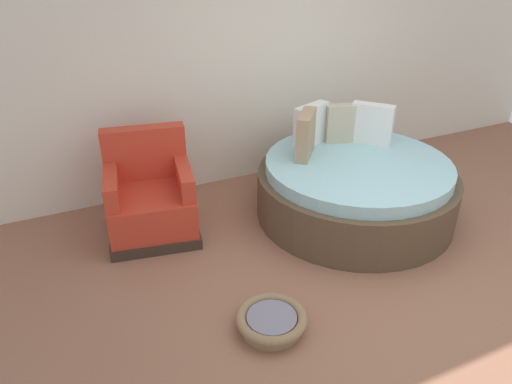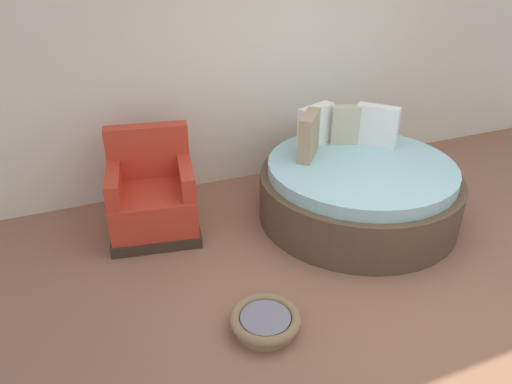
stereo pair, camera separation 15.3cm
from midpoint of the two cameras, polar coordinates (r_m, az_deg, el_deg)
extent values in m
cube|color=#936047|center=(4.08, 17.19, -10.86)|extent=(8.00, 8.00, 0.02)
cube|color=silver|center=(5.30, 3.33, 16.34)|extent=(8.00, 0.12, 2.75)
cylinder|color=brown|center=(4.78, 13.01, -0.43)|extent=(1.93, 1.93, 0.47)
cylinder|color=#9ED1D6|center=(4.65, 13.40, 2.74)|extent=(1.77, 1.77, 0.12)
cube|color=white|center=(4.98, 15.14, 7.65)|extent=(0.37, 0.39, 0.42)
cube|color=#BCB293|center=(4.99, 12.03, 7.89)|extent=(0.41, 0.23, 0.39)
cube|color=white|center=(4.86, 8.02, 7.84)|extent=(0.43, 0.26, 0.42)
cube|color=tan|center=(4.59, 7.33, 6.72)|extent=(0.37, 0.41, 0.43)
cube|color=#38281E|center=(4.62, -10.97, -3.95)|extent=(0.92, 0.92, 0.10)
cube|color=red|center=(4.51, -11.22, -1.59)|extent=(0.88, 0.88, 0.34)
cube|color=red|center=(4.60, -11.88, 4.85)|extent=(0.78, 0.29, 0.50)
cube|color=red|center=(4.39, -15.72, 1.15)|extent=(0.23, 0.69, 0.22)
cube|color=red|center=(4.38, -7.39, 2.01)|extent=(0.23, 0.69, 0.22)
cylinder|color=#8E704C|center=(3.53, 2.42, -15.69)|extent=(0.44, 0.44, 0.06)
torus|color=#8E704C|center=(3.49, 2.44, -14.92)|extent=(0.51, 0.51, 0.07)
cylinder|color=gray|center=(3.49, 2.44, -15.04)|extent=(0.36, 0.36, 0.05)
camera|label=1|loc=(0.08, -88.92, 0.59)|focal=33.41mm
camera|label=2|loc=(0.08, 91.08, -0.59)|focal=33.41mm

